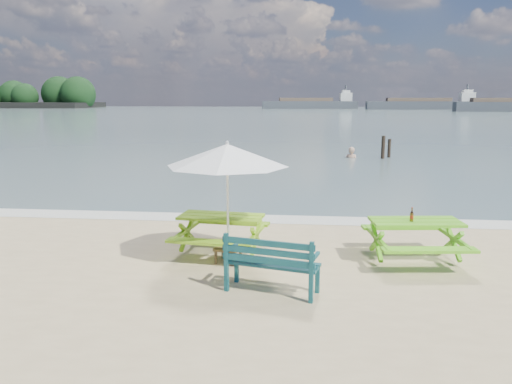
# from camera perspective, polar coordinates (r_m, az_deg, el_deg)

# --- Properties ---
(sea) EXTENTS (300.00, 300.00, 0.00)m
(sea) POSITION_cam_1_polar(r_m,az_deg,el_deg) (92.64, 5.65, 8.81)
(sea) COLOR slate
(sea) RESTS_ON ground
(foam_strip) EXTENTS (22.00, 0.90, 0.01)m
(foam_strip) POSITION_cam_1_polar(r_m,az_deg,el_deg) (12.57, 3.31, -3.15)
(foam_strip) COLOR silver
(foam_strip) RESTS_ON ground
(picnic_table_left) EXTENTS (1.80, 1.96, 0.77)m
(picnic_table_left) POSITION_cam_1_polar(r_m,az_deg,el_deg) (9.81, -3.99, -4.95)
(picnic_table_left) COLOR #75A919
(picnic_table_left) RESTS_ON ground
(picnic_table_right) EXTENTS (1.83, 1.99, 0.78)m
(picnic_table_right) POSITION_cam_1_polar(r_m,az_deg,el_deg) (9.81, 17.69, -5.41)
(picnic_table_right) COLOR #5DB91C
(picnic_table_right) RESTS_ON ground
(park_bench) EXTENTS (1.54, 0.84, 0.91)m
(park_bench) POSITION_cam_1_polar(r_m,az_deg,el_deg) (7.94, 1.83, -9.44)
(park_bench) COLOR #103E44
(park_bench) RESTS_ON ground
(side_table) EXTENTS (0.53, 0.53, 0.29)m
(side_table) POSITION_cam_1_polar(r_m,az_deg,el_deg) (9.38, -3.18, -7.08)
(side_table) COLOR brown
(side_table) RESTS_ON ground
(patio_umbrella) EXTENTS (2.63, 2.63, 2.20)m
(patio_umbrella) POSITION_cam_1_polar(r_m,az_deg,el_deg) (8.99, -3.30, 4.23)
(patio_umbrella) COLOR silver
(patio_umbrella) RESTS_ON ground
(beer_bottle) EXTENTS (0.07, 0.07, 0.26)m
(beer_bottle) POSITION_cam_1_polar(r_m,az_deg,el_deg) (9.60, 17.36, -2.71)
(beer_bottle) COLOR brown
(beer_bottle) RESTS_ON picnic_table_right
(swimmer) EXTENTS (0.80, 0.67, 1.87)m
(swimmer) POSITION_cam_1_polar(r_m,az_deg,el_deg) (26.06, 10.80, 3.05)
(swimmer) COLOR tan
(swimmer) RESTS_ON ground
(mooring_pilings) EXTENTS (0.58, 0.78, 1.35)m
(mooring_pilings) POSITION_cam_1_polar(r_m,az_deg,el_deg) (26.18, 14.58, 4.72)
(mooring_pilings) COLOR black
(mooring_pilings) RESTS_ON ground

